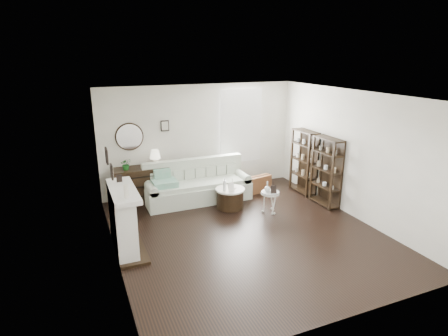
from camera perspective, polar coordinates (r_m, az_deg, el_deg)
name	(u,v)px	position (r m, az deg, el deg)	size (l,w,h in m)	color
room	(228,127)	(9.65, 0.55, 6.23)	(5.50, 5.50, 5.50)	black
fireplace	(123,222)	(6.96, -15.08, -7.93)	(0.50, 1.40, 1.84)	silver
shelf_unit_far	(304,162)	(9.61, 12.07, 0.94)	(0.30, 0.80, 1.60)	black
shelf_unit_near	(326,172)	(8.92, 15.32, -0.56)	(0.30, 0.80, 1.60)	black
sofa	(197,187)	(9.06, -4.14, -2.92)	(2.50, 0.87, 0.97)	beige
quilt	(165,183)	(8.65, -9.05, -2.32)	(0.55, 0.45, 0.14)	#279274
suitcase	(260,184)	(9.63, 5.46, -2.42)	(0.63, 0.21, 0.42)	brown
dresser	(141,185)	(9.10, -12.51, -2.51)	(1.28, 0.55, 0.85)	black
table_lamp	(155,158)	(8.98, -10.43, 1.51)	(0.25, 0.25, 0.39)	beige
potted_plant	(126,164)	(8.83, -14.70, 0.57)	(0.25, 0.21, 0.27)	#1A5B1C
drum_table	(230,198)	(8.60, 0.92, -4.59)	(0.67, 0.67, 0.47)	black
pedestal_table	(270,193)	(8.34, 7.06, -3.87)	(0.41, 0.41, 0.49)	silver
eiffel_drum	(232,184)	(8.56, 1.27, -2.38)	(0.11, 0.11, 0.19)	black
bottle_drum	(225,184)	(8.34, 0.09, -2.52)	(0.07, 0.07, 0.30)	silver
card_frame_drum	(231,187)	(8.32, 1.10, -2.89)	(0.16, 0.01, 0.21)	white
eiffel_ped	(273,187)	(8.36, 7.48, -2.85)	(0.11, 0.11, 0.19)	black
flask_ped	(267,187)	(8.27, 6.61, -2.85)	(0.13, 0.13, 0.24)	silver
card_frame_ped	(274,189)	(8.22, 7.56, -3.26)	(0.13, 0.01, 0.17)	black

